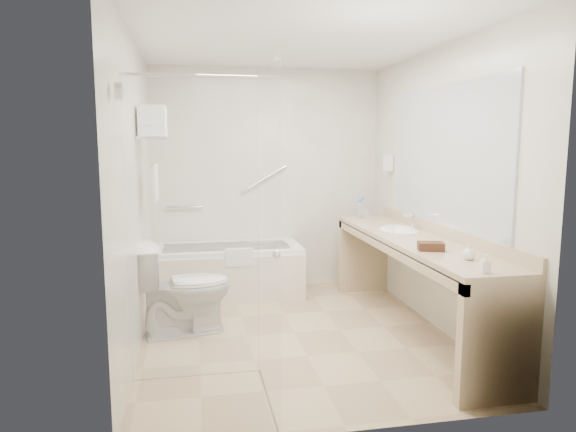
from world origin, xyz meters
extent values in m
plane|color=tan|center=(0.00, 0.00, 0.00)|extent=(3.20, 3.20, 0.00)
cube|color=silver|center=(0.00, 0.00, 2.50)|extent=(2.60, 3.20, 0.10)
cube|color=beige|center=(0.00, 1.60, 1.25)|extent=(2.60, 0.10, 2.50)
cube|color=beige|center=(0.00, -1.60, 1.25)|extent=(2.60, 0.10, 2.50)
cube|color=beige|center=(-1.30, 0.00, 1.25)|extent=(0.10, 3.20, 2.50)
cube|color=beige|center=(1.30, 0.00, 1.25)|extent=(0.10, 3.20, 2.50)
cube|color=white|center=(-0.50, 1.25, 0.28)|extent=(1.60, 0.70, 0.55)
cube|color=beige|center=(-0.50, 0.89, 0.25)|extent=(1.60, 0.02, 0.50)
cube|color=white|center=(-0.40, 0.90, 0.50)|extent=(0.28, 0.06, 0.18)
cylinder|color=silver|center=(-0.95, 1.56, 0.95)|extent=(0.40, 0.03, 0.03)
cylinder|color=silver|center=(-0.05, 1.56, 1.25)|extent=(0.53, 0.03, 0.33)
cube|color=silver|center=(-0.85, -0.70, 1.05)|extent=(0.90, 0.01, 2.10)
cube|color=silver|center=(-0.40, -1.15, 1.05)|extent=(0.02, 0.90, 2.10)
cylinder|color=silver|center=(-0.85, -0.70, 2.10)|extent=(0.90, 0.02, 0.02)
sphere|color=silver|center=(-0.37, -1.30, 1.00)|extent=(0.05, 0.05, 0.05)
cylinder|color=silver|center=(-1.25, -1.15, 1.95)|extent=(0.04, 0.10, 0.10)
cube|color=silver|center=(-1.17, 0.35, 1.70)|extent=(0.24, 0.55, 0.02)
cylinder|color=silver|center=(-1.17, 0.35, 1.48)|extent=(0.02, 0.55, 0.02)
cube|color=white|center=(-1.17, 0.35, 1.32)|extent=(0.03, 0.42, 0.32)
cube|color=white|center=(-1.17, 0.35, 1.76)|extent=(0.22, 0.40, 0.08)
cube|color=white|center=(-1.17, 0.35, 1.84)|extent=(0.22, 0.40, 0.08)
cube|color=white|center=(-1.17, 0.35, 1.93)|extent=(0.22, 0.40, 0.08)
cube|color=tan|center=(1.02, -0.15, 0.82)|extent=(0.55, 2.70, 0.05)
cube|color=tan|center=(1.29, -0.15, 0.90)|extent=(0.03, 2.70, 0.10)
cube|color=tan|center=(0.77, -0.15, 0.77)|extent=(0.04, 2.70, 0.08)
cube|color=tan|center=(1.02, -1.46, 0.40)|extent=(0.55, 0.08, 0.80)
cube|color=tan|center=(1.02, 1.16, 0.40)|extent=(0.55, 0.08, 0.80)
ellipsoid|color=white|center=(1.05, 0.25, 0.82)|extent=(0.40, 0.52, 0.14)
cylinder|color=silver|center=(1.20, 0.25, 0.93)|extent=(0.03, 0.03, 0.14)
cube|color=#B1B7BE|center=(1.29, -0.15, 1.55)|extent=(0.02, 2.00, 1.20)
cube|color=silver|center=(1.25, 1.05, 1.45)|extent=(0.08, 0.10, 0.18)
imported|color=white|center=(-0.95, 0.18, 0.40)|extent=(0.89, 0.59, 0.81)
cube|color=#442518|center=(0.92, -0.70, 0.88)|extent=(0.22, 0.18, 0.06)
imported|color=silver|center=(0.94, -1.40, 0.88)|extent=(0.07, 0.13, 0.06)
imported|color=silver|center=(1.03, -1.04, 0.89)|extent=(0.09, 0.11, 0.09)
cylinder|color=silver|center=(0.98, 1.10, 0.95)|extent=(0.07, 0.07, 0.19)
cylinder|color=blue|center=(0.98, 1.10, 1.06)|extent=(0.04, 0.04, 0.03)
cylinder|color=silver|center=(0.95, 1.10, 0.93)|extent=(0.06, 0.06, 0.16)
cylinder|color=blue|center=(0.95, 1.10, 1.02)|extent=(0.03, 0.03, 0.02)
cylinder|color=silver|center=(0.93, 1.02, 0.94)|extent=(0.07, 0.07, 0.19)
cylinder|color=blue|center=(0.93, 1.02, 1.05)|extent=(0.03, 0.03, 0.03)
cylinder|color=silver|center=(0.98, 0.98, 0.90)|extent=(0.09, 0.09, 0.10)
cylinder|color=silver|center=(0.90, 0.04, 0.89)|extent=(0.07, 0.07, 0.09)
camera|label=1|loc=(-0.85, -4.25, 1.65)|focal=32.00mm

